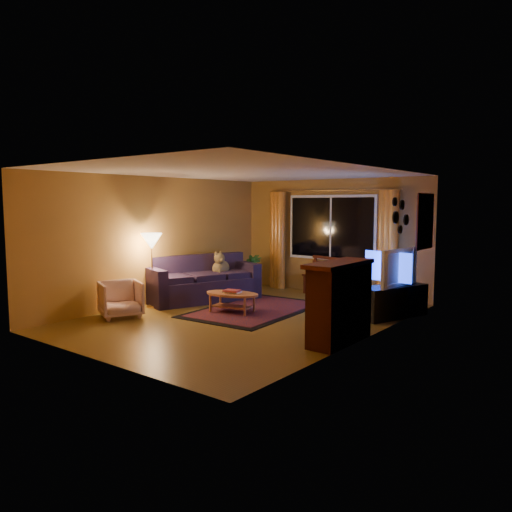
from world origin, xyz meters
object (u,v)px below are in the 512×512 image
Objects in this scene: tv_console at (392,301)px; armchair at (121,297)px; coffee_table at (232,303)px; sofa at (203,278)px; bench at (330,287)px; floor_lamp at (152,271)px.

armchair is at bearing -122.32° from tv_console.
armchair is 1.96m from coffee_table.
sofa is at bearing 157.39° from coffee_table.
sofa is 3.78m from tv_console.
sofa is at bearing 22.96° from armchair.
floor_lamp reaches higher than bench.
coffee_table is at bearing 19.60° from floor_lamp.
bench reaches higher than coffee_table.
floor_lamp reaches higher than sofa.
sofa is 2.21× the size of coffee_table.
bench is 1.33× the size of coffee_table.
armchair is 0.99m from floor_lamp.
sofa reaches higher than armchair.
bench is 2.58m from coffee_table.
tv_console is (3.65, 0.95, -0.18)m from sofa.
sofa is 1.13m from floor_lamp.
coffee_table is (1.53, 0.55, -0.52)m from floor_lamp.
bench is 1.94× the size of armchair.
armchair is 4.73m from tv_console.
armchair reaches higher than bench.
bench is at bearing -0.58° from armchair.
armchair is 0.50× the size of floor_lamp.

